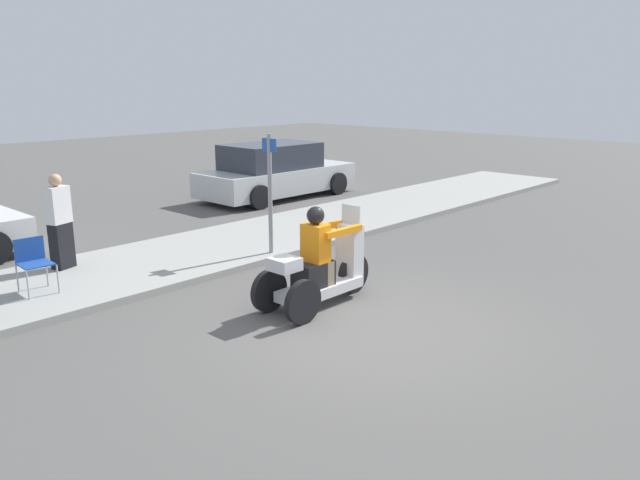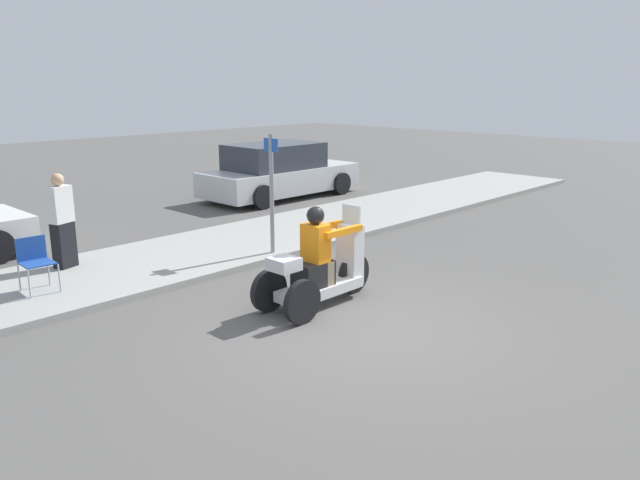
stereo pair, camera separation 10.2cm
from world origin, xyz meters
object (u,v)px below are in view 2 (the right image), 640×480
at_px(motorcycle_trike, 320,270).
at_px(folding_chair_curbside, 35,258).
at_px(street_sign, 272,189).
at_px(parked_car_lot_right, 279,172).
at_px(spectator_by_tree, 62,223).

height_order(motorcycle_trike, folding_chair_curbside, motorcycle_trike).
bearing_deg(street_sign, parked_car_lot_right, 46.39).
bearing_deg(street_sign, spectator_by_tree, 148.94).
bearing_deg(street_sign, motorcycle_trike, -116.53).
relative_size(motorcycle_trike, spectator_by_tree, 1.29).
distance_m(motorcycle_trike, spectator_by_tree, 4.67).
bearing_deg(spectator_by_tree, parked_car_lot_right, 19.95).
xyz_separation_m(folding_chair_curbside, parked_car_lot_right, (8.32, 3.60, 0.10)).
xyz_separation_m(parked_car_lot_right, street_sign, (-4.37, -4.59, 0.59)).
xyz_separation_m(motorcycle_trike, parked_car_lot_right, (5.55, 6.95, 0.18)).
xyz_separation_m(motorcycle_trike, folding_chair_curbside, (-2.77, 3.35, 0.08)).
height_order(motorcycle_trike, street_sign, street_sign).
distance_m(motorcycle_trike, parked_car_lot_right, 8.90).
distance_m(spectator_by_tree, parked_car_lot_right, 7.96).
height_order(folding_chair_curbside, parked_car_lot_right, parked_car_lot_right).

